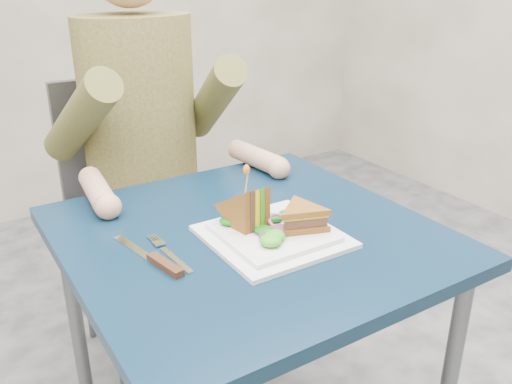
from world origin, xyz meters
TOP-DOWN VIEW (x-y plane):
  - table at (0.00, 0.00)m, footprint 0.75×0.75m
  - chair at (0.00, 0.71)m, footprint 0.42×0.40m
  - diner at (-0.00, 0.60)m, footprint 0.54×0.59m
  - plate at (0.02, -0.06)m, footprint 0.26×0.26m
  - sandwich_flat at (0.08, -0.08)m, footprint 0.15×0.15m
  - sandwich_upright at (-0.01, -0.01)m, footprint 0.09×0.14m
  - fork at (-0.19, -0.01)m, footprint 0.02×0.18m
  - knife at (-0.22, -0.03)m, footprint 0.06×0.22m
  - toothpick at (-0.01, -0.01)m, footprint 0.01×0.01m
  - toothpick_frill at (-0.01, -0.01)m, footprint 0.01×0.01m
  - lettuce_spill at (0.03, -0.05)m, footprint 0.15×0.13m
  - onion_ring at (0.04, -0.05)m, footprint 0.04×0.04m

SIDE VIEW (x-z plane):
  - chair at x=0.00m, z-range 0.08..1.01m
  - table at x=0.00m, z-range 0.29..1.02m
  - fork at x=-0.19m, z-range 0.73..0.74m
  - knife at x=-0.22m, z-range 0.73..0.74m
  - plate at x=0.02m, z-range 0.73..0.75m
  - lettuce_spill at x=0.03m, z-range 0.75..0.77m
  - onion_ring at x=0.04m, z-range 0.75..0.78m
  - sandwich_flat at x=0.08m, z-range 0.75..0.80m
  - sandwich_upright at x=-0.01m, z-range 0.72..0.85m
  - toothpick at x=-0.01m, z-range 0.82..0.88m
  - toothpick_frill at x=-0.01m, z-range 0.87..0.89m
  - diner at x=0.00m, z-range 0.54..1.29m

